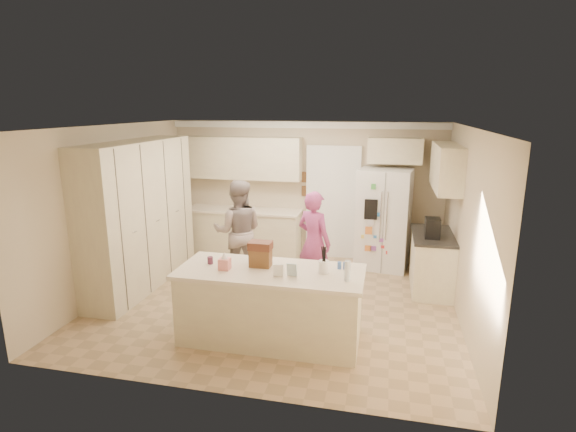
% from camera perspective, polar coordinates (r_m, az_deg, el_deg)
% --- Properties ---
extents(floor, '(5.20, 4.60, 0.02)m').
position_cam_1_polar(floor, '(6.91, -1.46, -10.84)').
color(floor, tan).
rests_on(floor, ground).
extents(ceiling, '(5.20, 4.60, 0.02)m').
position_cam_1_polar(ceiling, '(6.29, -1.61, 11.41)').
color(ceiling, white).
rests_on(ceiling, wall_back).
extents(wall_back, '(5.20, 0.02, 2.60)m').
position_cam_1_polar(wall_back, '(8.69, 2.16, 3.37)').
color(wall_back, beige).
rests_on(wall_back, ground).
extents(wall_front, '(5.20, 0.02, 2.60)m').
position_cam_1_polar(wall_front, '(4.38, -8.94, -7.44)').
color(wall_front, beige).
rests_on(wall_front, ground).
extents(wall_left, '(0.02, 4.60, 2.60)m').
position_cam_1_polar(wall_left, '(7.53, -21.18, 0.82)').
color(wall_left, beige).
rests_on(wall_left, ground).
extents(wall_right, '(0.02, 4.60, 2.60)m').
position_cam_1_polar(wall_right, '(6.39, 21.84, -1.46)').
color(wall_right, beige).
rests_on(wall_right, ground).
extents(crown_back, '(5.20, 0.08, 0.12)m').
position_cam_1_polar(crown_back, '(8.50, 2.18, 11.49)').
color(crown_back, white).
rests_on(crown_back, wall_back).
extents(pantry_bank, '(0.60, 2.60, 2.35)m').
position_cam_1_polar(pantry_bank, '(7.56, -18.31, 0.13)').
color(pantry_bank, beige).
rests_on(pantry_bank, floor).
extents(back_base_cab, '(2.20, 0.60, 0.88)m').
position_cam_1_polar(back_base_cab, '(8.87, -5.59, -2.18)').
color(back_base_cab, beige).
rests_on(back_base_cab, floor).
extents(back_countertop, '(2.24, 0.63, 0.04)m').
position_cam_1_polar(back_countertop, '(8.74, -5.68, 0.70)').
color(back_countertop, '#EFE4C5').
rests_on(back_countertop, back_base_cab).
extents(back_upper_cab, '(2.20, 0.35, 0.80)m').
position_cam_1_polar(back_upper_cab, '(8.70, -5.55, 7.33)').
color(back_upper_cab, beige).
rests_on(back_upper_cab, wall_back).
extents(doorway_opening, '(0.90, 0.06, 2.10)m').
position_cam_1_polar(doorway_opening, '(8.63, 5.71, 1.54)').
color(doorway_opening, black).
rests_on(doorway_opening, floor).
extents(doorway_casing, '(1.02, 0.03, 2.22)m').
position_cam_1_polar(doorway_casing, '(8.59, 5.68, 1.50)').
color(doorway_casing, white).
rests_on(doorway_casing, floor).
extents(wall_frame_upper, '(0.15, 0.02, 0.20)m').
position_cam_1_polar(wall_frame_upper, '(8.60, 2.26, 4.96)').
color(wall_frame_upper, brown).
rests_on(wall_frame_upper, wall_back).
extents(wall_frame_lower, '(0.15, 0.02, 0.20)m').
position_cam_1_polar(wall_frame_lower, '(8.65, 2.25, 3.19)').
color(wall_frame_lower, brown).
rests_on(wall_frame_lower, wall_back).
extents(refrigerator, '(1.00, 0.83, 1.80)m').
position_cam_1_polar(refrigerator, '(8.21, 12.04, -0.40)').
color(refrigerator, white).
rests_on(refrigerator, floor).
extents(fridge_seam, '(0.02, 0.02, 1.78)m').
position_cam_1_polar(fridge_seam, '(7.87, 12.00, -1.02)').
color(fridge_seam, gray).
rests_on(fridge_seam, refrigerator).
extents(fridge_dispenser, '(0.22, 0.03, 0.35)m').
position_cam_1_polar(fridge_dispenser, '(7.80, 10.48, 0.82)').
color(fridge_dispenser, black).
rests_on(fridge_dispenser, refrigerator).
extents(fridge_handle_l, '(0.02, 0.02, 0.85)m').
position_cam_1_polar(fridge_handle_l, '(7.82, 11.69, 0.04)').
color(fridge_handle_l, silver).
rests_on(fridge_handle_l, refrigerator).
extents(fridge_handle_r, '(0.02, 0.02, 0.85)m').
position_cam_1_polar(fridge_handle_r, '(7.82, 12.42, -0.00)').
color(fridge_handle_r, silver).
rests_on(fridge_handle_r, refrigerator).
extents(over_fridge_cab, '(0.95, 0.35, 0.45)m').
position_cam_1_polar(over_fridge_cab, '(8.26, 13.43, 8.07)').
color(over_fridge_cab, beige).
rests_on(over_fridge_cab, wall_back).
extents(right_base_cab, '(0.60, 1.20, 0.88)m').
position_cam_1_polar(right_base_cab, '(7.54, 17.76, -5.70)').
color(right_base_cab, beige).
rests_on(right_base_cab, floor).
extents(right_countertop, '(0.63, 1.24, 0.04)m').
position_cam_1_polar(right_countertop, '(7.40, 17.95, -2.34)').
color(right_countertop, '#2D2B28').
rests_on(right_countertop, right_base_cab).
extents(right_upper_cab, '(0.35, 1.50, 0.70)m').
position_cam_1_polar(right_upper_cab, '(7.41, 19.46, 5.87)').
color(right_upper_cab, beige).
rests_on(right_upper_cab, wall_right).
extents(coffee_maker, '(0.22, 0.28, 0.30)m').
position_cam_1_polar(coffee_maker, '(7.16, 17.86, -1.45)').
color(coffee_maker, black).
rests_on(coffee_maker, right_countertop).
extents(island_base, '(2.20, 0.90, 0.88)m').
position_cam_1_polar(island_base, '(5.71, -2.22, -11.41)').
color(island_base, beige).
rests_on(island_base, floor).
extents(island_top, '(2.28, 0.96, 0.05)m').
position_cam_1_polar(island_top, '(5.53, -2.26, -7.09)').
color(island_top, '#EFE4C5').
rests_on(island_top, island_base).
extents(utensil_crock, '(0.13, 0.13, 0.15)m').
position_cam_1_polar(utensil_crock, '(5.42, 4.56, -6.44)').
color(utensil_crock, white).
rests_on(utensil_crock, island_top).
extents(tissue_box, '(0.13, 0.13, 0.14)m').
position_cam_1_polar(tissue_box, '(5.57, -8.05, -6.04)').
color(tissue_box, pink).
rests_on(tissue_box, island_top).
extents(tissue_plume, '(0.08, 0.08, 0.08)m').
position_cam_1_polar(tissue_plume, '(5.53, -8.09, -4.96)').
color(tissue_plume, white).
rests_on(tissue_plume, tissue_box).
extents(dollhouse_body, '(0.26, 0.18, 0.22)m').
position_cam_1_polar(dollhouse_body, '(5.61, -3.50, -5.32)').
color(dollhouse_body, brown).
rests_on(dollhouse_body, island_top).
extents(dollhouse_roof, '(0.28, 0.20, 0.10)m').
position_cam_1_polar(dollhouse_roof, '(5.56, -3.53, -3.77)').
color(dollhouse_roof, '#592D1E').
rests_on(dollhouse_roof, dollhouse_body).
extents(jam_jar, '(0.07, 0.07, 0.09)m').
position_cam_1_polar(jam_jar, '(5.80, -9.85, -5.56)').
color(jam_jar, '#59263F').
rests_on(jam_jar, island_top).
extents(greeting_card_a, '(0.12, 0.06, 0.16)m').
position_cam_1_polar(greeting_card_a, '(5.28, -1.24, -6.91)').
color(greeting_card_a, white).
rests_on(greeting_card_a, island_top).
extents(greeting_card_b, '(0.12, 0.05, 0.16)m').
position_cam_1_polar(greeting_card_b, '(5.29, 0.47, -6.85)').
color(greeting_card_b, silver).
rests_on(greeting_card_b, island_top).
extents(water_bottle, '(0.07, 0.07, 0.24)m').
position_cam_1_polar(water_bottle, '(5.19, 7.56, -6.93)').
color(water_bottle, silver).
rests_on(water_bottle, island_top).
extents(shaker_salt, '(0.05, 0.05, 0.09)m').
position_cam_1_polar(shaker_salt, '(5.57, 6.54, -6.24)').
color(shaker_salt, '#3B61B0').
rests_on(shaker_salt, island_top).
extents(shaker_pepper, '(0.05, 0.05, 0.09)m').
position_cam_1_polar(shaker_pepper, '(5.57, 7.26, -6.29)').
color(shaker_pepper, '#3B61B0').
rests_on(shaker_pepper, island_top).
extents(teen_boy, '(0.97, 0.83, 1.72)m').
position_cam_1_polar(teen_boy, '(7.45, -6.33, -1.96)').
color(teen_boy, gray).
rests_on(teen_boy, floor).
extents(teen_girl, '(0.70, 0.61, 1.62)m').
position_cam_1_polar(teen_girl, '(7.00, 3.31, -3.34)').
color(teen_girl, '#C74DAC').
rests_on(teen_girl, floor).
extents(fridge_magnets, '(0.76, 0.02, 1.44)m').
position_cam_1_polar(fridge_magnets, '(7.86, 12.00, -1.03)').
color(fridge_magnets, tan).
rests_on(fridge_magnets, refrigerator).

